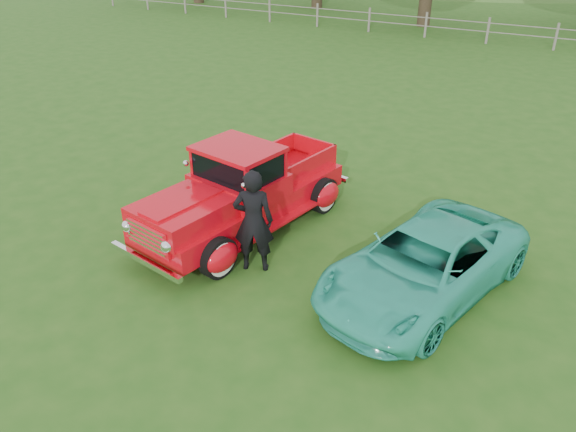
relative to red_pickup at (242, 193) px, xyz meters
The scene contains 6 objects.
ground 1.87m from the red_pickup, 70.38° to the right, with size 140.00×140.00×0.00m, color #224F15.
distant_hills 58.23m from the red_pickup, 93.48° to the left, with size 116.00×60.00×18.00m.
fence_line 20.42m from the red_pickup, 88.41° to the left, with size 48.00×0.12×1.20m.
red_pickup is the anchor object (origin of this frame).
teal_sedan 3.84m from the red_pickup, ahead, with size 1.95×4.22×1.17m, color #2CB094.
man 1.49m from the red_pickup, 49.10° to the right, with size 0.70×0.46×1.92m, color black.
Camera 1 is at (5.00, -6.62, 5.71)m, focal length 35.00 mm.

